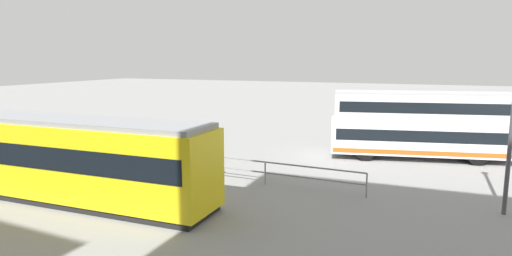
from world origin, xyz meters
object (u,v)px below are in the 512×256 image
Objects in this scene: double_decker_bus at (421,125)px; pedestrian_near_railing at (211,160)px; tram_yellow at (42,155)px; info_sign at (193,141)px.

pedestrian_near_railing is at bearing 42.34° from double_decker_bus.
tram_yellow is 6.47× the size of info_sign.
pedestrian_near_railing is 1.40m from info_sign.
tram_yellow reaches higher than info_sign.
tram_yellow is at bearing 42.73° from pedestrian_near_railing.
tram_yellow is 6.70m from info_sign.
double_decker_bus is 12.51m from pedestrian_near_railing.
tram_yellow is at bearing 42.48° from double_decker_bus.
tram_yellow reaches higher than pedestrian_near_railing.
double_decker_bus is at bearing -137.52° from tram_yellow.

